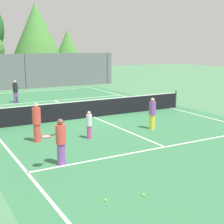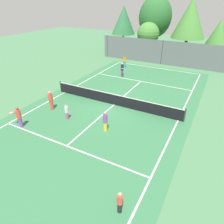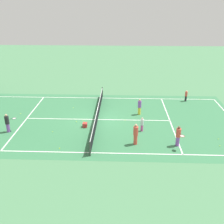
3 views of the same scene
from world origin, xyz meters
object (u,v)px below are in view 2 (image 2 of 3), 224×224
Objects in this scene: player_4 at (105,121)px; tennis_ball_8 at (152,99)px; tennis_ball_6 at (149,69)px; player_6 at (19,117)px; tennis_ball_7 at (118,95)px; player_0 at (122,69)px; tennis_ball_10 at (152,80)px; player_3 at (120,202)px; tennis_ball_11 at (82,85)px; tennis_ball_4 at (116,64)px; tennis_ball_5 at (118,98)px; player_5 at (67,112)px; tennis_ball_2 at (108,86)px; player_1 at (125,61)px; player_2 at (51,100)px; tennis_ball_1 at (98,117)px; tennis_ball_0 at (180,74)px; ball_crate at (105,95)px.

player_4 is 22.99× the size of tennis_ball_8.
player_6 is at bearing -102.04° from tennis_ball_6.
tennis_ball_6 is at bearing 90.25° from tennis_ball_7.
player_4 is at bearing -70.07° from player_0.
tennis_ball_10 is at bearing 91.85° from player_4.
player_3 is 18.14× the size of tennis_ball_11.
tennis_ball_5 is at bearing -62.27° from tennis_ball_4.
player_3 is at bearing -64.56° from player_0.
tennis_ball_5 is at bearing 70.88° from player_5.
player_4 is 8.18m from tennis_ball_2.
player_0 reaches higher than tennis_ball_10.
player_1 is at bearing 111.07° from tennis_ball_7.
tennis_ball_4 is 1.00× the size of tennis_ball_7.
player_4 is 22.99× the size of tennis_ball_5.
player_4 is 5.35m from tennis_ball_5.
tennis_ball_7 is 4.49m from tennis_ball_11.
tennis_ball_11 is at bearing 136.18° from player_4.
player_6 reaches higher than tennis_ball_8.
player_2 is 4.19m from tennis_ball_1.
player_1 is 24.04× the size of tennis_ball_6.
player_4 reaches higher than player_3.
player_6 reaches higher than tennis_ball_1.
player_5 is at bearing -179.74° from player_4.
tennis_ball_5 is (-3.56, -9.71, 0.00)m from tennis_ball_0.
player_6 reaches higher than ball_crate.
tennis_ball_1 is 5.74m from tennis_ball_8.
tennis_ball_5 and tennis_ball_8 have the same top height.
tennis_ball_4 is at bearing 93.66° from player_6.
tennis_ball_8 is at bearing -69.22° from tennis_ball_6.
player_4 is at bearing -43.82° from tennis_ball_11.
tennis_ball_7 is at bearing 65.25° from player_6.
tennis_ball_6 is at bearing 75.91° from tennis_ball_2.
ball_crate is (2.68, 4.11, -0.66)m from player_2.
player_1 is at bearing 97.27° from player_5.
player_6 is (-0.12, -3.06, -0.02)m from player_2.
tennis_ball_2 is at bearing 139.84° from tennis_ball_7.
tennis_ball_10 is (1.24, 6.04, 0.00)m from tennis_ball_5.
player_0 is 23.72× the size of tennis_ball_5.
player_3 is (9.09, -5.66, -0.23)m from player_2.
tennis_ball_2 is at bearing -78.90° from player_1.
player_4 reaches higher than tennis_ball_11.
tennis_ball_7 is (3.59, 4.98, -0.81)m from player_2.
player_2 reaches higher than player_1.
player_6 is 8.89m from tennis_ball_7.
tennis_ball_8 is at bearing 2.41° from tennis_ball_11.
tennis_ball_10 is at bearing 83.83° from tennis_ball_1.
tennis_ball_11 is (-6.34, 6.08, -0.74)m from player_4.
tennis_ball_2 is 1.00× the size of tennis_ball_6.
tennis_ball_5 is 1.00× the size of tennis_ball_10.
tennis_ball_4 and tennis_ball_6 have the same top height.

